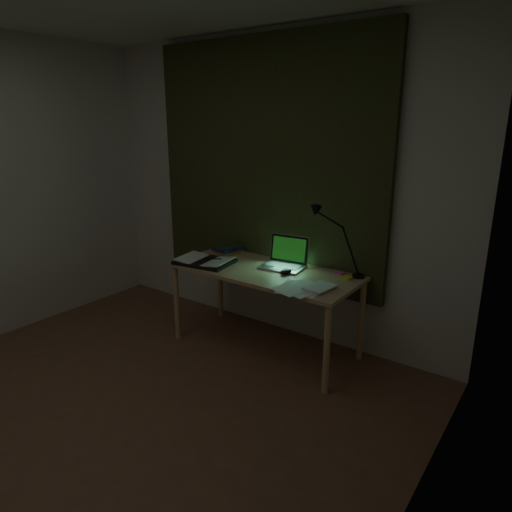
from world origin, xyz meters
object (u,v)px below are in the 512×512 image
(laptop, at_px, (282,254))
(loose_papers, at_px, (315,285))
(book_stack, at_px, (228,248))
(desk_lamp, at_px, (361,245))
(desk, at_px, (265,310))
(open_textbook, at_px, (205,261))

(laptop, xyz_separation_m, loose_papers, (0.41, -0.21, -0.11))
(book_stack, height_order, desk_lamp, desk_lamp)
(desk, distance_m, open_textbook, 0.63)
(open_textbook, bearing_deg, book_stack, 87.79)
(desk, relative_size, desk_lamp, 2.94)
(desk, bearing_deg, laptop, 50.94)
(loose_papers, distance_m, desk_lamp, 0.47)
(loose_papers, bearing_deg, book_stack, 163.81)
(desk, relative_size, laptop, 3.96)
(laptop, relative_size, loose_papers, 1.00)
(loose_papers, bearing_deg, desk, 168.25)
(laptop, relative_size, book_stack, 1.72)
(book_stack, relative_size, loose_papers, 0.58)
(desk, height_order, open_textbook, open_textbook)
(open_textbook, height_order, loose_papers, open_textbook)
(desk, relative_size, book_stack, 6.83)
(desk, xyz_separation_m, laptop, (0.09, 0.11, 0.46))
(open_textbook, distance_m, desk_lamp, 1.26)
(open_textbook, relative_size, loose_papers, 1.19)
(book_stack, bearing_deg, desk, -20.17)
(open_textbook, distance_m, book_stack, 0.34)
(open_textbook, xyz_separation_m, desk_lamp, (1.17, 0.41, 0.23))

